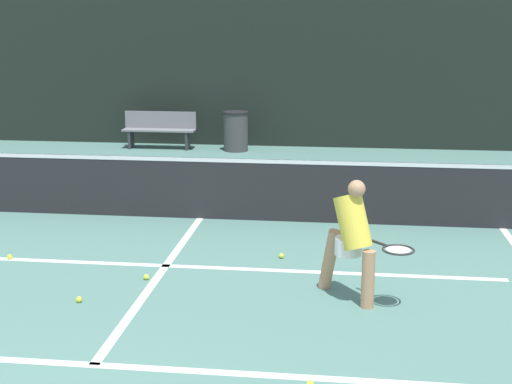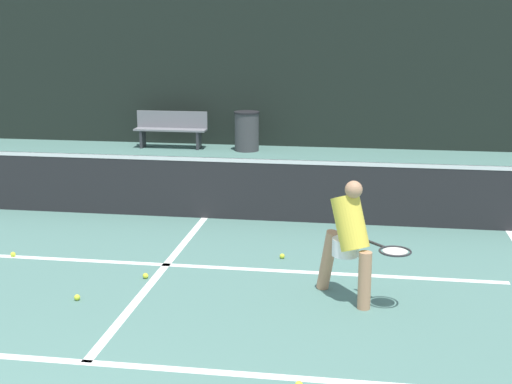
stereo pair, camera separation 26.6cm
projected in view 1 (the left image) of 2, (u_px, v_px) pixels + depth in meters
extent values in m
cube|color=white|center=(94.00, 365.00, 6.32)|extent=(11.00, 0.10, 0.01)
cube|color=white|center=(166.00, 266.00, 8.86)|extent=(8.25, 0.10, 0.01)
cube|color=white|center=(161.00, 272.00, 8.64)|extent=(0.10, 4.81, 0.01)
cube|color=#232326|center=(200.00, 188.00, 10.85)|extent=(11.00, 0.02, 0.95)
cube|color=white|center=(199.00, 160.00, 10.74)|extent=(11.00, 0.03, 0.06)
cube|color=black|center=(253.00, 69.00, 16.80)|extent=(24.00, 0.06, 3.67)
cylinder|color=tan|center=(368.00, 279.00, 7.52)|extent=(0.14, 0.14, 0.63)
cylinder|color=tan|center=(329.00, 259.00, 8.00)|extent=(0.30, 0.31, 0.73)
cylinder|color=white|center=(348.00, 246.00, 7.71)|extent=(0.29, 0.29, 0.19)
cylinder|color=yellow|center=(353.00, 222.00, 7.59)|extent=(0.46, 0.45, 0.69)
sphere|color=tan|center=(357.00, 189.00, 7.47)|extent=(0.19, 0.19, 0.19)
cylinder|color=#262628|center=(377.00, 242.00, 7.67)|extent=(0.22, 0.24, 0.03)
torus|color=#262628|center=(398.00, 250.00, 7.42)|extent=(0.48, 0.48, 0.02)
cylinder|color=beige|center=(398.00, 250.00, 7.42)|extent=(0.37, 0.37, 0.01)
sphere|color=#D1E033|center=(79.00, 300.00, 7.71)|extent=(0.07, 0.07, 0.07)
sphere|color=#D1E033|center=(310.00, 384.00, 5.93)|extent=(0.07, 0.07, 0.07)
sphere|color=#D1E033|center=(146.00, 277.00, 8.39)|extent=(0.07, 0.07, 0.07)
sphere|color=#D1E033|center=(281.00, 256.00, 9.13)|extent=(0.07, 0.07, 0.07)
sphere|color=#D1E033|center=(10.00, 257.00, 9.09)|extent=(0.07, 0.07, 0.07)
cube|color=slate|center=(159.00, 130.00, 16.69)|extent=(1.71, 0.36, 0.04)
cube|color=slate|center=(160.00, 120.00, 16.82)|extent=(1.71, 0.04, 0.42)
cube|color=#333338|center=(131.00, 139.00, 16.83)|extent=(0.06, 0.32, 0.44)
cube|color=#333338|center=(188.00, 140.00, 16.67)|extent=(0.06, 0.32, 0.44)
cylinder|color=#3F3F42|center=(236.00, 132.00, 16.44)|extent=(0.56, 0.56, 0.87)
cylinder|color=black|center=(236.00, 113.00, 16.34)|extent=(0.59, 0.59, 0.04)
cube|color=navy|center=(431.00, 110.00, 20.21)|extent=(1.63, 4.61, 0.93)
cube|color=#1E2328|center=(433.00, 83.00, 19.80)|extent=(1.37, 2.77, 0.62)
cylinder|color=black|center=(450.00, 110.00, 21.59)|extent=(0.18, 0.60, 0.60)
cylinder|color=black|center=(465.00, 123.00, 18.74)|extent=(0.18, 0.60, 0.60)
cylinder|color=brown|center=(255.00, 56.00, 22.19)|extent=(0.28, 0.28, 3.67)
cube|color=gray|center=(295.00, 36.00, 30.49)|extent=(36.00, 2.40, 4.52)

